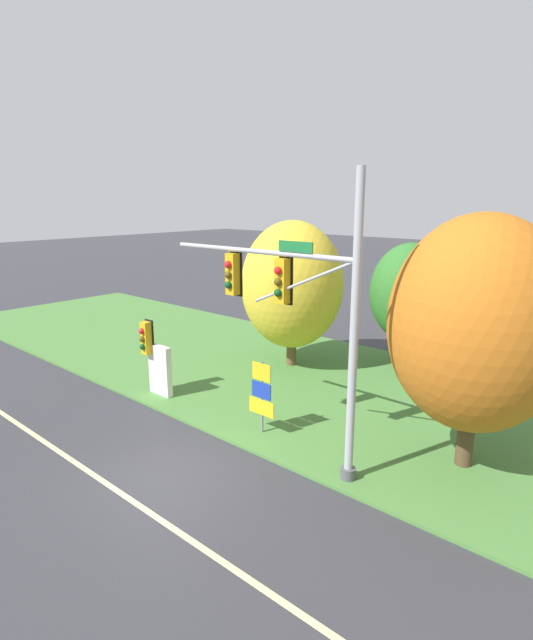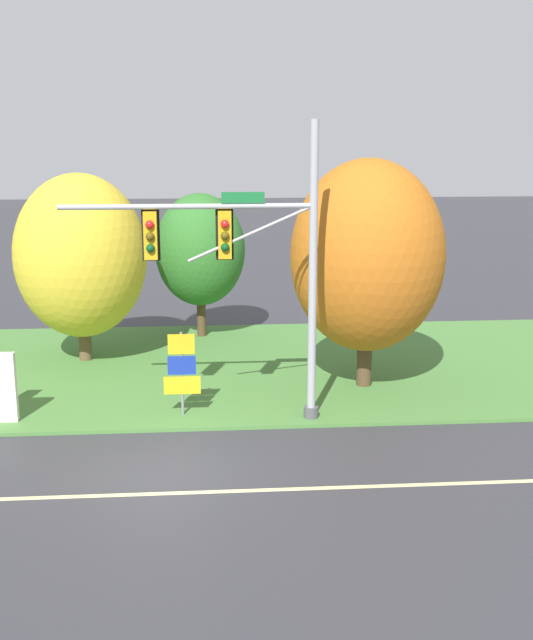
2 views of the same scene
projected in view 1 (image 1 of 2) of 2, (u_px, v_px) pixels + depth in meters
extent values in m
plane|color=#333338|center=(162.00, 475.00, 13.46)|extent=(160.00, 160.00, 0.00)
cube|color=beige|center=(123.00, 495.00, 12.59)|extent=(36.00, 0.16, 0.01)
cube|color=#477A38|center=(333.00, 389.00, 19.47)|extent=(48.00, 11.50, 0.10)
cylinder|color=#9EA0A5|center=(354.00, 334.00, 12.21)|extent=(0.22, 0.22, 7.91)
cylinder|color=#4C4C51|center=(348.00, 473.00, 13.11)|extent=(0.40, 0.40, 0.30)
cylinder|color=#9EA0A5|center=(256.00, 251.00, 13.86)|extent=(6.48, 0.14, 0.14)
cylinder|color=#9EA0A5|center=(302.00, 283.00, 12.99)|extent=(3.27, 0.08, 1.47)
cube|color=gold|center=(282.00, 281.00, 13.43)|extent=(0.34, 0.28, 1.22)
cube|color=black|center=(286.00, 280.00, 13.54)|extent=(0.46, 0.04, 1.34)
sphere|color=red|center=(278.00, 271.00, 13.23)|extent=(0.22, 0.22, 0.22)
sphere|color=#51420C|center=(278.00, 282.00, 13.30)|extent=(0.22, 0.22, 0.22)
sphere|color=#0C4219|center=(278.00, 293.00, 13.37)|extent=(0.22, 0.22, 0.22)
cube|color=gold|center=(233.00, 274.00, 14.64)|extent=(0.34, 0.28, 1.22)
cube|color=black|center=(236.00, 274.00, 14.76)|extent=(0.46, 0.04, 1.34)
sphere|color=red|center=(228.00, 265.00, 14.44)|extent=(0.22, 0.22, 0.22)
sphere|color=#51420C|center=(228.00, 275.00, 14.51)|extent=(0.22, 0.22, 0.22)
sphere|color=#0C4219|center=(228.00, 285.00, 14.58)|extent=(0.22, 0.22, 0.22)
cube|color=#196B33|center=(295.00, 247.00, 12.86)|extent=(1.10, 0.04, 0.28)
cylinder|color=#9EA0A5|center=(152.00, 357.00, 18.77)|extent=(0.12, 0.12, 2.72)
cube|color=gold|center=(146.00, 338.00, 18.43)|extent=(0.34, 0.28, 1.22)
cube|color=black|center=(150.00, 337.00, 18.55)|extent=(0.46, 0.04, 1.34)
sphere|color=red|center=(142.00, 331.00, 18.23)|extent=(0.22, 0.22, 0.22)
sphere|color=#51420C|center=(142.00, 339.00, 18.30)|extent=(0.22, 0.22, 0.22)
sphere|color=#0C4219|center=(143.00, 347.00, 18.37)|extent=(0.22, 0.22, 0.22)
cylinder|color=slate|center=(262.00, 397.00, 15.48)|extent=(0.08, 0.08, 2.34)
cube|color=gold|center=(261.00, 372.00, 15.26)|extent=(0.72, 0.03, 0.55)
cube|color=#193399|center=(261.00, 390.00, 15.40)|extent=(0.77, 0.03, 0.52)
cube|color=gold|center=(261.00, 407.00, 15.54)|extent=(1.00, 0.03, 0.50)
cylinder|color=brown|center=(292.00, 339.00, 21.91)|extent=(0.44, 0.44, 2.38)
ellipsoid|color=gold|center=(292.00, 285.00, 21.34)|extent=(4.37, 4.37, 5.47)
cylinder|color=#4C3823|center=(407.00, 341.00, 21.58)|extent=(0.34, 0.34, 2.39)
ellipsoid|color=#2D6B28|center=(410.00, 293.00, 21.07)|extent=(3.36, 3.36, 4.20)
cylinder|color=#4C3823|center=(467.00, 418.00, 13.54)|extent=(0.46, 0.46, 2.75)
ellipsoid|color=#B76019|center=(477.00, 324.00, 12.92)|extent=(4.59, 4.59, 5.74)
cube|color=silver|center=(160.00, 370.00, 18.59)|extent=(1.10, 0.24, 1.90)
cube|color=#4C4C51|center=(155.00, 390.00, 19.06)|extent=(0.10, 0.20, 0.10)
cube|color=#4C4C51|center=(168.00, 395.00, 18.55)|extent=(0.10, 0.20, 0.10)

